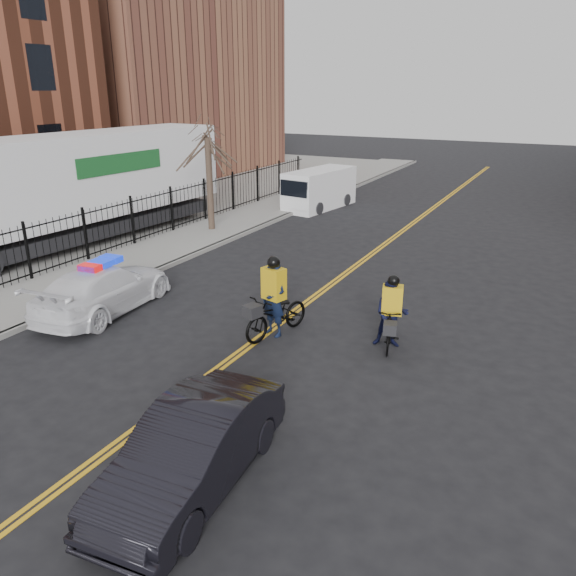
# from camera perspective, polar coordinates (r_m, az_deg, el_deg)

# --- Properties ---
(ground) EXTENTS (120.00, 120.00, 0.00)m
(ground) POSITION_cam_1_polar(r_m,az_deg,el_deg) (13.88, -5.48, -6.99)
(ground) COLOR black
(ground) RESTS_ON ground
(center_line_left) EXTENTS (0.10, 60.00, 0.01)m
(center_line_left) POSITION_cam_1_polar(r_m,az_deg,el_deg) (20.56, 6.45, 2.10)
(center_line_left) COLOR gold
(center_line_left) RESTS_ON ground
(center_line_right) EXTENTS (0.10, 60.00, 0.01)m
(center_line_right) POSITION_cam_1_polar(r_m,az_deg,el_deg) (20.50, 6.86, 2.03)
(center_line_right) COLOR gold
(center_line_right) RESTS_ON ground
(sidewalk) EXTENTS (3.00, 60.00, 0.15)m
(sidewalk) POSITION_cam_1_polar(r_m,az_deg,el_deg) (24.08, -10.27, 4.73)
(sidewalk) COLOR gray
(sidewalk) RESTS_ON ground
(curb) EXTENTS (0.20, 60.00, 0.15)m
(curb) POSITION_cam_1_polar(r_m,az_deg,el_deg) (23.21, -7.31, 4.32)
(curb) COLOR gray
(curb) RESTS_ON ground
(iron_fence) EXTENTS (0.12, 28.00, 2.00)m
(iron_fence) POSITION_cam_1_polar(r_m,az_deg,el_deg) (24.79, -13.18, 7.17)
(iron_fence) COLOR black
(iron_fence) RESTS_ON ground
(lot_pad) EXTENTS (18.00, 60.00, 0.02)m
(lot_pad) POSITION_cam_1_polar(r_m,az_deg,el_deg) (31.50, -25.74, 6.53)
(lot_pad) COLOR gray
(lot_pad) RESTS_ON ground
(warehouse_far) EXTENTS (14.00, 18.00, 14.00)m
(warehouse_far) POSITION_cam_1_polar(r_m,az_deg,el_deg) (45.49, -14.44, 20.31)
(warehouse_far) COLOR brown
(warehouse_far) RESTS_ON ground
(street_tree) EXTENTS (3.20, 3.20, 4.80)m
(street_tree) POSITION_cam_1_polar(r_m,az_deg,el_deg) (25.08, -8.11, 13.51)
(street_tree) COLOR #392A21
(street_tree) RESTS_ON sidewalk
(police_cruiser) EXTENTS (2.44, 4.96, 1.55)m
(police_cruiser) POSITION_cam_1_polar(r_m,az_deg,el_deg) (17.13, -18.20, -0.04)
(police_cruiser) COLOR white
(police_cruiser) RESTS_ON ground
(dark_sedan) EXTENTS (1.84, 4.36, 1.40)m
(dark_sedan) POSITION_cam_1_polar(r_m,az_deg,el_deg) (9.58, -9.67, -15.89)
(dark_sedan) COLOR black
(dark_sedan) RESTS_ON ground
(cargo_van) EXTENTS (2.41, 5.05, 2.03)m
(cargo_van) POSITION_cam_1_polar(r_m,az_deg,el_deg) (30.40, 3.08, 9.94)
(cargo_van) COLOR white
(cargo_van) RESTS_ON ground
(semi_trailer) EXTENTS (3.98, 14.39, 4.43)m
(semi_trailer) POSITION_cam_1_polar(r_m,az_deg,el_deg) (24.68, -20.69, 9.96)
(semi_trailer) COLOR white
(semi_trailer) RESTS_ON ground
(cyclist_near) EXTENTS (1.33, 2.34, 2.17)m
(cyclist_near) POSITION_cam_1_polar(r_m,az_deg,el_deg) (14.71, -1.46, -2.05)
(cyclist_near) COLOR black
(cyclist_near) RESTS_ON ground
(cyclist_far) EXTENTS (1.01, 1.96, 1.91)m
(cyclist_far) POSITION_cam_1_polar(r_m,az_deg,el_deg) (14.28, 10.43, -3.11)
(cyclist_far) COLOR black
(cyclist_far) RESTS_ON ground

